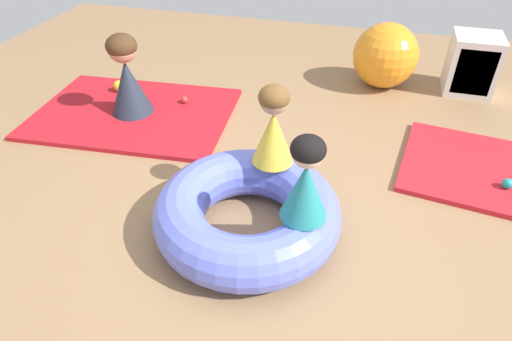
{
  "coord_description": "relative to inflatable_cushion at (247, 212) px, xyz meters",
  "views": [
    {
      "loc": [
        0.49,
        -2.07,
        2.01
      ],
      "look_at": [
        -0.11,
        0.08,
        0.34
      ],
      "focal_mm": 30.97,
      "sensor_mm": 36.0,
      "label": 1
    }
  ],
  "objects": [
    {
      "name": "child_in_teal",
      "position": [
        0.36,
        -0.1,
        0.41
      ],
      "size": [
        0.35,
        0.35,
        0.52
      ],
      "rotation": [
        0.0,
        0.0,
        2.01
      ],
      "color": "teal",
      "rests_on": "inflatable_cushion"
    },
    {
      "name": "adult_seated",
      "position": [
        -1.43,
        1.16,
        0.23
      ],
      "size": [
        0.5,
        0.5,
        0.72
      ],
      "rotation": [
        0.0,
        0.0,
        1.05
      ],
      "color": "#232D3D",
      "rests_on": "gym_mat_far_left"
    },
    {
      "name": "gym_mat_far_left",
      "position": [
        -1.43,
        1.16,
        -0.14
      ],
      "size": [
        1.84,
        1.38,
        0.04
      ],
      "primitive_type": "cube",
      "rotation": [
        0.0,
        0.0,
        0.08
      ],
      "color": "#B21923",
      "rests_on": "ground"
    },
    {
      "name": "ground_plane",
      "position": [
        0.11,
        0.12,
        -0.16
      ],
      "size": [
        8.0,
        8.0,
        0.0
      ],
      "primitive_type": "plane",
      "color": "#93704C"
    },
    {
      "name": "storage_cube",
      "position": [
        1.53,
        2.49,
        0.12
      ],
      "size": [
        0.44,
        0.44,
        0.56
      ],
      "color": "silver",
      "rests_on": "ground"
    },
    {
      "name": "play_ball_teal",
      "position": [
        1.65,
        0.88,
        -0.08
      ],
      "size": [
        0.07,
        0.07,
        0.07
      ],
      "primitive_type": "sphere",
      "color": "teal",
      "rests_on": "gym_mat_near_left"
    },
    {
      "name": "play_ball_red",
      "position": [
        -1.04,
        1.44,
        -0.09
      ],
      "size": [
        0.07,
        0.07,
        0.07
      ],
      "primitive_type": "sphere",
      "color": "red",
      "rests_on": "gym_mat_far_left"
    },
    {
      "name": "inflatable_cushion",
      "position": [
        0.0,
        0.0,
        0.0
      ],
      "size": [
        1.17,
        1.17,
        0.32
      ],
      "primitive_type": "torus",
      "color": "#6070E5",
      "rests_on": "ground"
    },
    {
      "name": "child_in_yellow",
      "position": [
        0.07,
        0.37,
        0.42
      ],
      "size": [
        0.37,
        0.37,
        0.54
      ],
      "rotation": [
        0.0,
        0.0,
        5.22
      ],
      "color": "yellow",
      "rests_on": "inflatable_cushion"
    },
    {
      "name": "gym_mat_near_left",
      "position": [
        1.58,
        1.08,
        -0.14
      ],
      "size": [
        1.38,
        1.16,
        0.04
      ],
      "primitive_type": "cube",
      "rotation": [
        0.0,
        0.0,
        -0.13
      ],
      "color": "red",
      "rests_on": "ground"
    },
    {
      "name": "play_ball_yellow",
      "position": [
        -1.76,
        1.49,
        -0.07
      ],
      "size": [
        0.11,
        0.11,
        0.11
      ],
      "primitive_type": "sphere",
      "color": "yellow",
      "rests_on": "gym_mat_far_left"
    },
    {
      "name": "exercise_ball_large",
      "position": [
        0.7,
        2.41,
        0.16
      ],
      "size": [
        0.63,
        0.63,
        0.63
      ],
      "primitive_type": "sphere",
      "color": "orange",
      "rests_on": "ground"
    }
  ]
}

